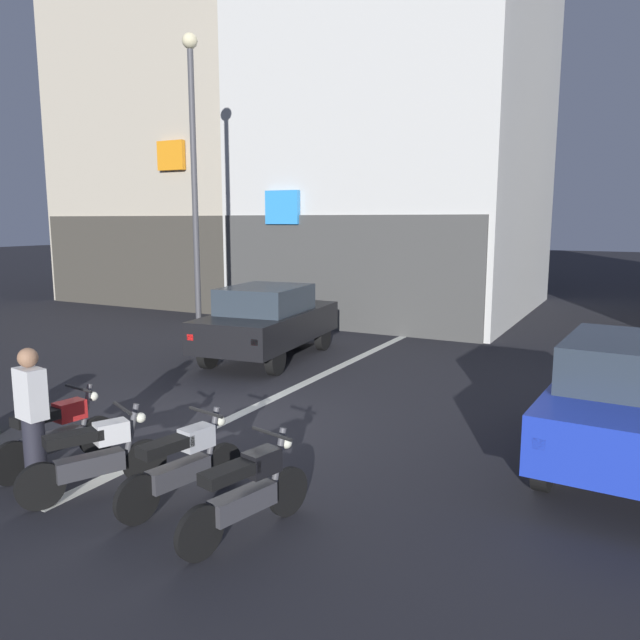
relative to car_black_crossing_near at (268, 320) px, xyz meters
The scene contains 12 objects.
ground_plane 4.70m from the car_black_crossing_near, 67.97° to the right, with size 120.00×120.00×0.00m, color #232328.
lane_centre_line 2.60m from the car_black_crossing_near, 44.85° to the left, with size 0.20×18.00×0.01m, color silver.
building_corner_left 14.07m from the car_black_crossing_near, 131.21° to the left, with size 10.05×8.61×16.89m.
building_mid_block 10.61m from the car_black_crossing_near, 90.53° to the left, with size 8.16×10.08×13.24m.
car_black_crossing_near is the anchor object (origin of this frame).
car_blue_parked_kerbside 7.87m from the car_black_crossing_near, 22.43° to the right, with size 2.00×4.20×1.64m.
street_lamp 4.23m from the car_black_crossing_near, 168.73° to the left, with size 0.36×0.36×7.29m.
motorcycle_red_row_leftmost 6.48m from the car_black_crossing_near, 81.24° to the right, with size 0.55×1.66×0.98m.
motorcycle_white_row_left_mid 7.02m from the car_black_crossing_near, 73.40° to the right, with size 0.79×1.54×0.98m.
motorcycle_silver_row_centre 7.10m from the car_black_crossing_near, 64.88° to the right, with size 0.55×1.65×0.98m.
motorcycle_black_row_right_mid 7.79m from the car_black_crossing_near, 58.89° to the right, with size 0.58×1.64×0.98m.
person_by_motorcycles 7.07m from the car_black_crossing_near, 79.35° to the right, with size 0.39×0.28×1.67m.
Camera 1 is at (5.54, -7.04, 3.07)m, focal length 34.54 mm.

